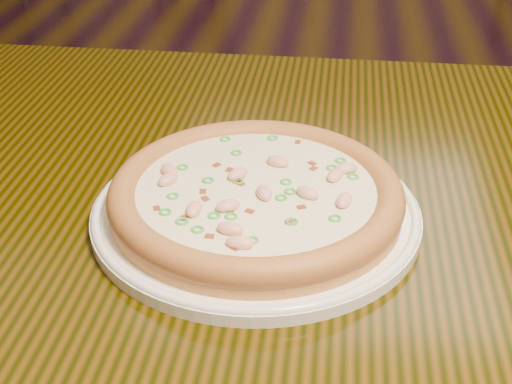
# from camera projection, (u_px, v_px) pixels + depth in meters

# --- Properties ---
(ground) EXTENTS (9.00, 9.00, 0.00)m
(ground) POSITION_uv_depth(u_px,v_px,m) (319.00, 320.00, 1.69)
(ground) COLOR black
(hero_table) EXTENTS (1.20, 0.80, 0.75)m
(hero_table) POSITION_uv_depth(u_px,v_px,m) (370.00, 276.00, 0.78)
(hero_table) COLOR black
(hero_table) RESTS_ON ground
(plate) EXTENTS (0.32, 0.32, 0.02)m
(plate) POSITION_uv_depth(u_px,v_px,m) (256.00, 211.00, 0.69)
(plate) COLOR white
(plate) RESTS_ON hero_table
(pizza) EXTENTS (0.28, 0.28, 0.03)m
(pizza) POSITION_uv_depth(u_px,v_px,m) (256.00, 195.00, 0.68)
(pizza) COLOR #C0843C
(pizza) RESTS_ON plate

